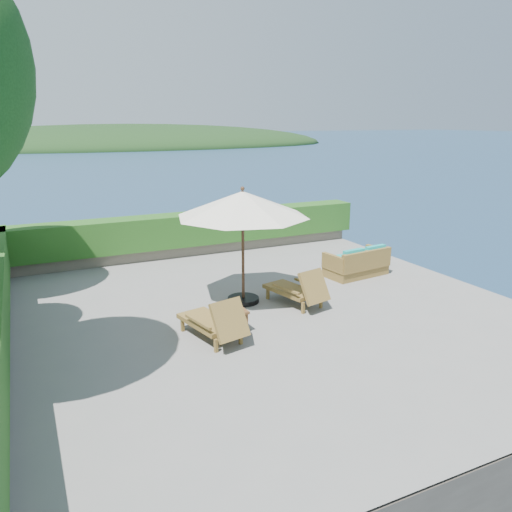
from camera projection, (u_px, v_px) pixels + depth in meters
name	position (u px, v px, depth m)	size (l,w,h in m)	color
ground	(259.00, 312.00, 11.50)	(12.00, 12.00, 0.00)	gray
foundation	(259.00, 372.00, 11.90)	(12.00, 12.00, 3.00)	#4C453C
ocean	(259.00, 425.00, 12.29)	(600.00, 600.00, 0.00)	#17364A
offshore_island	(127.00, 146.00, 144.62)	(126.00, 57.60, 12.60)	black
planter_wall_far	(185.00, 249.00, 16.33)	(12.00, 0.60, 0.36)	gray
hedge_far	(184.00, 229.00, 16.15)	(12.40, 0.90, 1.00)	#224F16
patio_umbrella	(243.00, 205.00, 11.49)	(3.54, 3.54, 2.81)	black
lounge_left	(215.00, 321.00, 9.91)	(1.04, 1.79, 0.97)	olive
lounge_right	(298.00, 289.00, 11.80)	(1.05, 1.78, 0.96)	olive
side_table	(235.00, 314.00, 10.31)	(0.47, 0.47, 0.48)	brown
wicker_loveseat	(357.00, 264.00, 14.07)	(1.89, 1.13, 0.88)	olive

